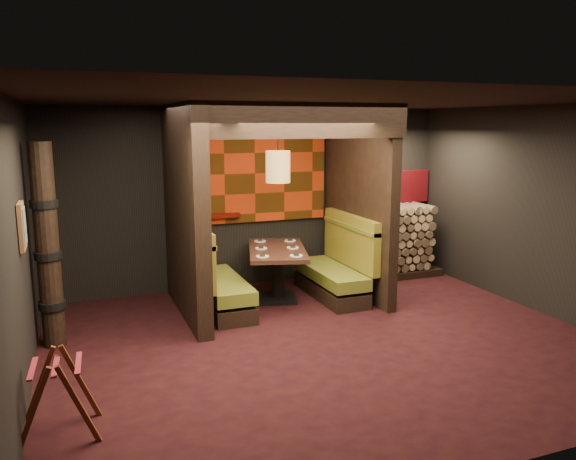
{
  "coord_description": "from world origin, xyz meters",
  "views": [
    {
      "loc": [
        -2.75,
        -5.78,
        2.59
      ],
      "look_at": [
        0.0,
        1.3,
        1.15
      ],
      "focal_mm": 35.0,
      "sensor_mm": 36.0,
      "label": 1
    }
  ],
  "objects_px": {
    "pendant_lamp": "(278,167)",
    "totem_column": "(48,248)",
    "dining_table": "(277,264)",
    "firewood_stack": "(390,241)",
    "booth_bench_right": "(337,270)",
    "booth_bench_left": "(215,283)",
    "luggage_rack": "(58,392)"
  },
  "relations": [
    {
      "from": "pendant_lamp",
      "to": "firewood_stack",
      "type": "relative_size",
      "value": 0.63
    },
    {
      "from": "luggage_rack",
      "to": "booth_bench_left",
      "type": "bearing_deg",
      "value": 52.97
    },
    {
      "from": "pendant_lamp",
      "to": "luggage_rack",
      "type": "bearing_deg",
      "value": -137.39
    },
    {
      "from": "booth_bench_left",
      "to": "luggage_rack",
      "type": "xyz_separation_m",
      "value": [
        -2.01,
        -2.66,
        -0.02
      ]
    },
    {
      "from": "booth_bench_left",
      "to": "firewood_stack",
      "type": "xyz_separation_m",
      "value": [
        3.25,
        0.7,
        0.21
      ]
    },
    {
      "from": "booth_bench_right",
      "to": "firewood_stack",
      "type": "distance_m",
      "value": 1.54
    },
    {
      "from": "pendant_lamp",
      "to": "totem_column",
      "type": "distance_m",
      "value": 3.23
    },
    {
      "from": "luggage_rack",
      "to": "firewood_stack",
      "type": "bearing_deg",
      "value": 32.62
    },
    {
      "from": "booth_bench_right",
      "to": "totem_column",
      "type": "relative_size",
      "value": 0.67
    },
    {
      "from": "dining_table",
      "to": "pendant_lamp",
      "type": "xyz_separation_m",
      "value": [
        0.0,
        -0.05,
        1.44
      ]
    },
    {
      "from": "totem_column",
      "to": "booth_bench_left",
      "type": "bearing_deg",
      "value": 14.75
    },
    {
      "from": "booth_bench_left",
      "to": "firewood_stack",
      "type": "bearing_deg",
      "value": 12.17
    },
    {
      "from": "booth_bench_left",
      "to": "totem_column",
      "type": "height_order",
      "value": "totem_column"
    },
    {
      "from": "dining_table",
      "to": "firewood_stack",
      "type": "height_order",
      "value": "firewood_stack"
    },
    {
      "from": "dining_table",
      "to": "pendant_lamp",
      "type": "height_order",
      "value": "pendant_lamp"
    },
    {
      "from": "booth_bench_right",
      "to": "totem_column",
      "type": "bearing_deg",
      "value": -172.14
    },
    {
      "from": "totem_column",
      "to": "firewood_stack",
      "type": "xyz_separation_m",
      "value": [
        5.33,
        1.25,
        -0.57
      ]
    },
    {
      "from": "luggage_rack",
      "to": "totem_column",
      "type": "height_order",
      "value": "totem_column"
    },
    {
      "from": "booth_bench_right",
      "to": "luggage_rack",
      "type": "height_order",
      "value": "booth_bench_right"
    },
    {
      "from": "pendant_lamp",
      "to": "booth_bench_right",
      "type": "bearing_deg",
      "value": -5.22
    },
    {
      "from": "luggage_rack",
      "to": "dining_table",
      "type": "bearing_deg",
      "value": 43.13
    },
    {
      "from": "dining_table",
      "to": "pendant_lamp",
      "type": "bearing_deg",
      "value": -90.0
    },
    {
      "from": "pendant_lamp",
      "to": "firewood_stack",
      "type": "bearing_deg",
      "value": 15.19
    },
    {
      "from": "pendant_lamp",
      "to": "firewood_stack",
      "type": "height_order",
      "value": "pendant_lamp"
    },
    {
      "from": "booth_bench_left",
      "to": "luggage_rack",
      "type": "height_order",
      "value": "booth_bench_left"
    },
    {
      "from": "totem_column",
      "to": "firewood_stack",
      "type": "relative_size",
      "value": 1.39
    },
    {
      "from": "pendant_lamp",
      "to": "totem_column",
      "type": "bearing_deg",
      "value": -168.32
    },
    {
      "from": "dining_table",
      "to": "pendant_lamp",
      "type": "distance_m",
      "value": 1.44
    },
    {
      "from": "totem_column",
      "to": "booth_bench_right",
      "type": "bearing_deg",
      "value": 7.86
    },
    {
      "from": "pendant_lamp",
      "to": "luggage_rack",
      "type": "height_order",
      "value": "pendant_lamp"
    },
    {
      "from": "booth_bench_right",
      "to": "firewood_stack",
      "type": "xyz_separation_m",
      "value": [
        1.35,
        0.7,
        0.21
      ]
    },
    {
      "from": "booth_bench_right",
      "to": "totem_column",
      "type": "distance_m",
      "value": 4.1
    }
  ]
}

